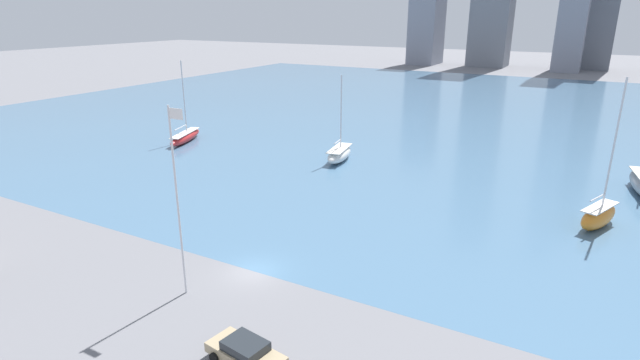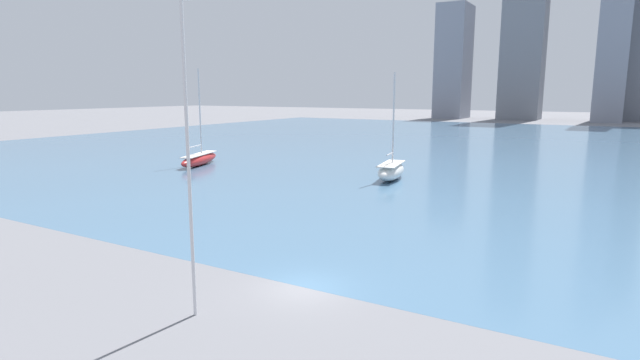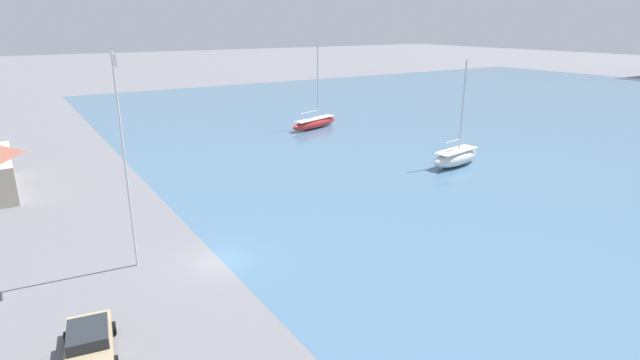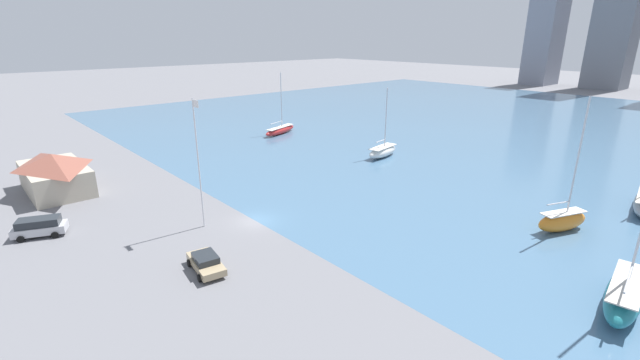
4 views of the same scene
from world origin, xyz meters
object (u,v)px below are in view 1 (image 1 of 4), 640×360
sailboat_orange (599,215)px  sailboat_white (339,154)px  parked_sedan_tan (246,352)px  flag_pole (178,198)px  sailboat_red (185,137)px

sailboat_orange → sailboat_white: 31.93m
sailboat_orange → parked_sedan_tan: sailboat_orange is taller
flag_pole → parked_sedan_tan: bearing=-25.9°
sailboat_white → flag_pole: bearing=-90.5°
sailboat_orange → sailboat_red: sailboat_orange is taller
sailboat_white → sailboat_red: bearing=175.7°
flag_pole → sailboat_white: 36.06m
sailboat_white → parked_sedan_tan: bearing=-80.0°
sailboat_red → sailboat_white: 25.53m
sailboat_red → sailboat_orange: bearing=-24.4°
flag_pole → parked_sedan_tan: flag_pole is taller
flag_pole → sailboat_red: bearing=133.5°
sailboat_orange → sailboat_red: 56.63m
sailboat_red → flag_pole: bearing=-65.3°
flag_pole → parked_sedan_tan: 11.30m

